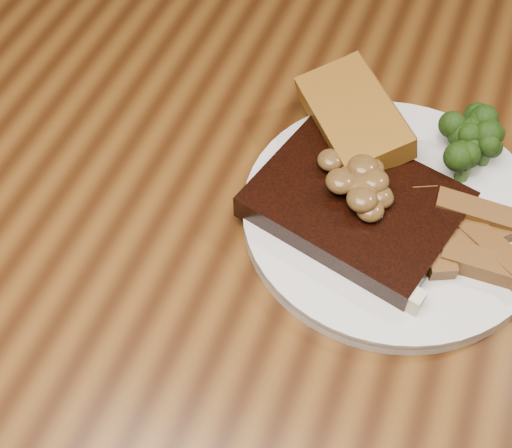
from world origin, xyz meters
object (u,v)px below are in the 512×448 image
Objects in this scene: garlic_bread at (351,133)px; steak at (356,204)px; plate at (392,216)px; potato_wedges at (477,229)px; dining_table at (245,304)px.

steak is at bearing -21.60° from garlic_bread.
garlic_bread is (-0.06, 0.06, 0.02)m from plate.
potato_wedges is (0.10, 0.01, 0.00)m from steak.
dining_table is 0.22m from potato_wedges.
garlic_bread is at bearing 124.15° from steak.
dining_table is 6.24× the size of plate.
plate is 1.58× the size of steak.
potato_wedges is (0.13, -0.07, -0.00)m from garlic_bread.
garlic_bread reaches higher than potato_wedges.
dining_table is 0.15m from steak.
potato_wedges is (0.07, -0.00, 0.02)m from plate.
dining_table is at bearing -157.77° from potato_wedges.
dining_table is 15.34× the size of potato_wedges.
garlic_bread is at bearing 132.61° from plate.
dining_table is 0.16m from plate.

